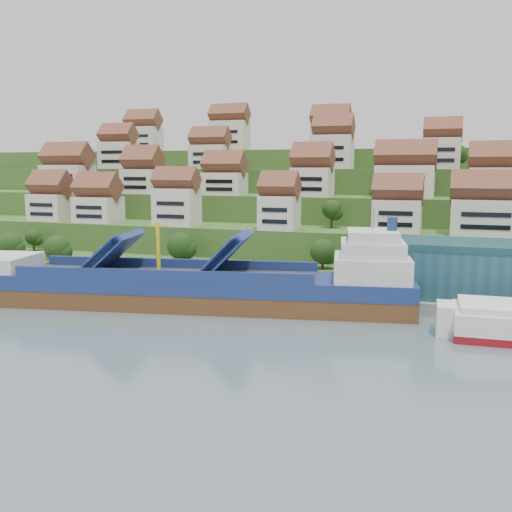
% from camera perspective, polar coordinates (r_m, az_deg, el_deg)
% --- Properties ---
extents(ground, '(300.00, 300.00, 0.00)m').
position_cam_1_polar(ground, '(102.50, -3.08, -5.54)').
color(ground, slate).
rests_on(ground, ground).
extents(quay, '(180.00, 14.00, 2.20)m').
position_cam_1_polar(quay, '(111.11, 9.50, -3.93)').
color(quay, gray).
rests_on(quay, ground).
extents(pebble_beach, '(45.00, 20.00, 1.00)m').
position_cam_1_polar(pebble_beach, '(143.26, -23.23, -1.90)').
color(pebble_beach, gray).
rests_on(pebble_beach, ground).
extents(hillside, '(260.00, 128.00, 31.00)m').
position_cam_1_polar(hillside, '(199.64, 8.10, 4.52)').
color(hillside, '#2D4C1E').
rests_on(hillside, ground).
extents(hillside_village, '(158.44, 63.42, 29.55)m').
position_cam_1_polar(hillside_village, '(156.57, 3.67, 8.19)').
color(hillside_village, silver).
rests_on(hillside_village, ground).
extents(hillside_trees, '(145.58, 62.19, 30.27)m').
position_cam_1_polar(hillside_trees, '(143.53, -1.54, 4.90)').
color(hillside_trees, '#1F3E14').
rests_on(hillside_trees, ground).
extents(flagpole, '(1.28, 0.16, 8.00)m').
position_cam_1_polar(flagpole, '(105.45, 8.12, -1.38)').
color(flagpole, gray).
rests_on(flagpole, quay).
extents(beach_huts, '(14.40, 3.70, 2.20)m').
position_cam_1_polar(beach_huts, '(143.44, -24.20, -1.30)').
color(beach_huts, white).
rests_on(beach_huts, pebble_beach).
extents(cargo_ship, '(84.80, 27.79, 18.67)m').
position_cam_1_polar(cargo_ship, '(105.66, -6.23, -3.19)').
color(cargo_ship, '#58351B').
rests_on(cargo_ship, ground).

